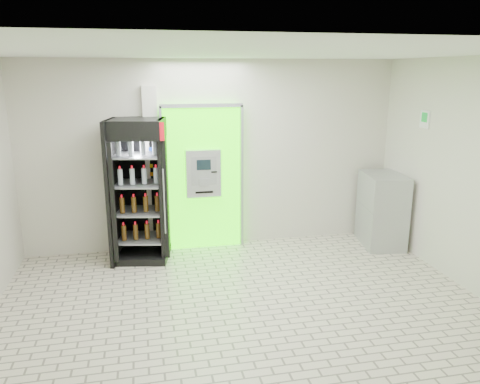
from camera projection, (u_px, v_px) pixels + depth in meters
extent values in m
plane|color=beige|center=(248.00, 317.00, 5.51)|extent=(6.00, 6.00, 0.00)
plane|color=beige|center=(214.00, 155.00, 7.50)|extent=(6.00, 0.00, 6.00)
plane|color=beige|center=(344.00, 300.00, 2.76)|extent=(6.00, 0.00, 6.00)
plane|color=white|center=(250.00, 52.00, 4.75)|extent=(6.00, 6.00, 0.00)
cube|color=#2DFA01|center=(203.00, 178.00, 7.48)|extent=(1.20, 0.12, 2.30)
cube|color=gray|center=(202.00, 106.00, 7.12)|extent=(1.28, 0.04, 0.06)
cube|color=gray|center=(163.00, 181.00, 7.29)|extent=(0.04, 0.04, 2.30)
cube|color=gray|center=(242.00, 177.00, 7.54)|extent=(0.04, 0.04, 2.30)
cube|color=black|center=(210.00, 217.00, 7.61)|extent=(0.62, 0.01, 0.67)
cube|color=black|center=(180.00, 127.00, 7.15)|extent=(0.22, 0.01, 0.18)
cube|color=#A5A8AD|center=(203.00, 173.00, 7.35)|extent=(0.55, 0.12, 0.75)
cube|color=black|center=(204.00, 165.00, 7.25)|extent=(0.22, 0.01, 0.16)
cube|color=gray|center=(204.00, 182.00, 7.32)|extent=(0.16, 0.01, 0.12)
cube|color=black|center=(214.00, 172.00, 7.31)|extent=(0.09, 0.01, 0.02)
cube|color=black|center=(204.00, 192.00, 7.36)|extent=(0.28, 0.01, 0.03)
cube|color=silver|center=(153.00, 171.00, 7.30)|extent=(0.22, 0.10, 2.60)
cube|color=#193FB2|center=(152.00, 149.00, 7.16)|extent=(0.09, 0.01, 0.06)
cube|color=red|center=(152.00, 158.00, 7.20)|extent=(0.09, 0.01, 0.06)
cube|color=yellow|center=(153.00, 166.00, 7.23)|extent=(0.09, 0.01, 0.06)
cube|color=orange|center=(153.00, 174.00, 7.26)|extent=(0.09, 0.01, 0.06)
cube|color=red|center=(153.00, 182.00, 7.29)|extent=(0.09, 0.01, 0.06)
cube|color=black|center=(139.00, 191.00, 7.01)|extent=(0.93, 0.87, 2.14)
cube|color=black|center=(139.00, 185.00, 7.33)|extent=(0.80, 0.21, 2.14)
cube|color=red|center=(136.00, 132.00, 6.43)|extent=(0.77, 0.16, 0.26)
cube|color=white|center=(136.00, 132.00, 6.43)|extent=(0.44, 0.09, 0.08)
cube|color=black|center=(143.00, 254.00, 7.27)|extent=(0.93, 0.87, 0.11)
cylinder|color=gray|center=(164.00, 202.00, 6.74)|extent=(0.03, 0.03, 0.96)
cube|color=gray|center=(142.00, 238.00, 7.20)|extent=(0.78, 0.74, 0.02)
cube|color=gray|center=(140.00, 211.00, 7.09)|extent=(0.78, 0.74, 0.02)
cube|color=gray|center=(139.00, 184.00, 6.98)|extent=(0.78, 0.74, 0.02)
cube|color=gray|center=(137.00, 155.00, 6.87)|extent=(0.78, 0.74, 0.02)
cube|color=#A5A8AD|center=(382.00, 210.00, 7.69)|extent=(0.73, 0.98, 1.20)
cube|color=gray|center=(365.00, 207.00, 7.62)|extent=(0.14, 0.87, 0.01)
cube|color=white|center=(425.00, 119.00, 6.90)|extent=(0.02, 0.22, 0.26)
cube|color=#0D912D|center=(424.00, 117.00, 6.89)|extent=(0.00, 0.14, 0.14)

